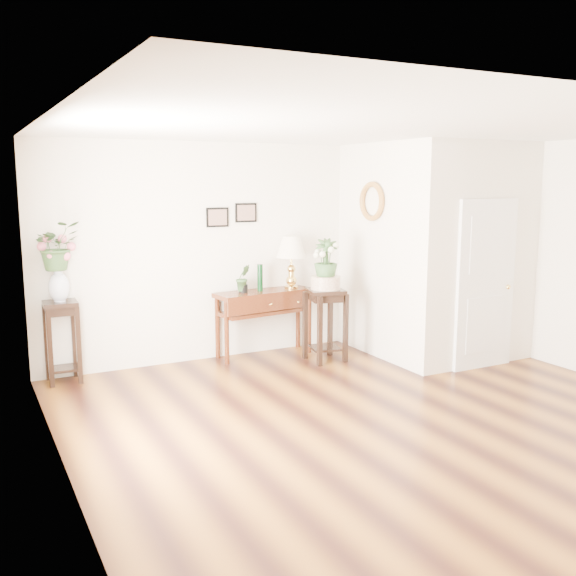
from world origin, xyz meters
TOP-DOWN VIEW (x-y plane):
  - floor at (0.00, 0.00)m, footprint 6.00×5.50m
  - ceiling at (0.00, 0.00)m, footprint 6.00×5.50m
  - wall_back at (0.00, 2.75)m, footprint 6.00×0.02m
  - wall_left at (-3.00, 0.00)m, footprint 0.02×5.50m
  - partition at (2.10, 1.77)m, footprint 1.80×1.95m
  - door at (2.10, 0.78)m, footprint 0.90×0.05m
  - art_print_left at (-0.65, 2.73)m, footprint 0.30×0.02m
  - art_print_right at (-0.25, 2.73)m, footprint 0.30×0.02m
  - wall_ornament at (1.16, 1.90)m, footprint 0.07×0.51m
  - console_table at (-0.09, 2.54)m, footprint 1.36×0.59m
  - table_lamp at (0.32, 2.54)m, footprint 0.41×0.41m
  - green_vase at (-0.14, 2.54)m, footprint 0.10×0.10m
  - potted_plant at (-0.38, 2.54)m, footprint 0.19×0.16m
  - plant_stand_a at (-2.65, 2.57)m, footprint 0.39×0.39m
  - porcelain_vase at (-2.65, 2.57)m, footprint 0.30×0.30m
  - lily_arrangement at (-2.65, 2.57)m, footprint 0.60×0.55m
  - plant_stand_b at (0.51, 1.95)m, footprint 0.54×0.54m
  - ceramic_bowl at (0.51, 1.95)m, footprint 0.46×0.46m
  - narcissus at (0.51, 1.95)m, footprint 0.39×0.39m

SIDE VIEW (x-z plane):
  - floor at x=0.00m, z-range -0.01..0.01m
  - console_table at x=-0.09m, z-range 0.00..0.88m
  - plant_stand_b at x=0.51m, z-range 0.00..0.94m
  - plant_stand_a at x=-2.65m, z-range 0.00..0.95m
  - ceramic_bowl at x=0.51m, z-range 0.94..1.11m
  - door at x=2.10m, z-range 0.00..2.10m
  - green_vase at x=-0.14m, z-range 0.87..1.23m
  - potted_plant at x=-0.38m, z-range 0.88..1.23m
  - porcelain_vase at x=-2.65m, z-range 0.98..1.38m
  - table_lamp at x=0.32m, z-range 0.87..1.59m
  - narcissus at x=0.51m, z-range 1.06..1.59m
  - wall_back at x=0.00m, z-range 0.00..2.80m
  - wall_left at x=-3.00m, z-range 0.00..2.80m
  - partition at x=2.10m, z-range 0.00..2.80m
  - lily_arrangement at x=-2.65m, z-range 1.35..1.91m
  - art_print_left at x=-0.65m, z-range 1.73..1.98m
  - art_print_right at x=-0.25m, z-range 1.77..2.02m
  - wall_ornament at x=1.16m, z-range 1.79..2.30m
  - ceiling at x=0.00m, z-range 2.79..2.81m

